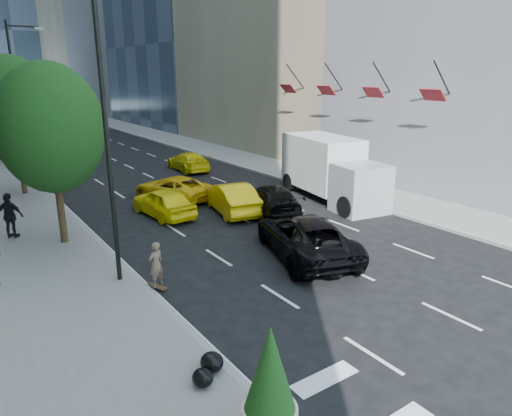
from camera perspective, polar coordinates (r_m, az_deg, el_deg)
ground at (r=16.90m, az=9.75°, el=-8.57°), size 160.00×160.00×0.00m
sidewalk_right at (r=46.36m, az=-7.59°, el=7.71°), size 4.00×120.00×0.15m
lamp_near at (r=15.52m, az=-17.75°, el=10.99°), size 2.13×0.22×10.00m
lamp_far at (r=33.11m, az=-27.48°, el=12.53°), size 2.13×0.22×10.00m
tree_near at (r=20.22m, az=-24.30°, el=9.05°), size 4.20×4.20×7.46m
tree_mid at (r=30.05m, az=-28.19°, el=11.24°), size 4.50×4.50×7.99m
facade_flags at (r=29.95m, az=11.67°, el=14.48°), size 1.85×13.30×2.05m
skateboarder at (r=15.90m, az=-12.37°, el=-7.26°), size 0.67×0.55×1.59m
black_sedan_lincoln at (r=18.38m, az=6.22°, el=-3.53°), size 4.49×6.50×1.65m
black_sedan_mercedes at (r=23.88m, az=1.91°, el=1.10°), size 3.61×5.53×1.49m
taxi_a at (r=23.84m, az=-11.49°, el=0.74°), size 2.11×4.50×1.49m
taxi_b at (r=24.03m, az=-3.15°, el=1.31°), size 2.68×5.09×1.59m
taxi_c at (r=26.82m, az=-10.33°, el=2.45°), size 3.84×5.45×1.38m
taxi_d at (r=34.87m, az=-8.49°, el=5.78°), size 2.18×4.84×1.38m
city_bus at (r=43.30m, az=-26.58°, el=7.41°), size 6.30×10.99×3.01m
box_truck at (r=26.56m, az=9.38°, el=4.82°), size 3.92×7.77×3.55m
pedestrian_b at (r=22.48m, az=-28.38°, el=-0.84°), size 1.22×1.13×2.01m
planter_shrub at (r=9.20m, az=1.75°, el=-21.90°), size 1.09×1.09×2.62m
garbage_bags at (r=11.53m, az=-5.99°, el=-19.30°), size 0.97×0.93×0.48m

